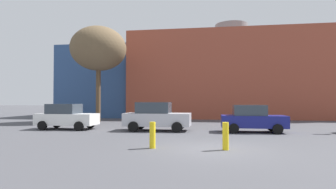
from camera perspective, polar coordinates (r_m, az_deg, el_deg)
ground_plane at (r=11.28m, az=8.91°, el=-10.98°), size 200.00×200.00×0.00m
building_backdrop at (r=35.54m, az=12.93°, el=2.98°), size 40.66×13.53×11.46m
parked_car_0 at (r=19.94m, az=-20.14°, el=-4.28°), size 3.93×1.93×1.70m
parked_car_1 at (r=17.81m, az=-2.36°, el=-4.53°), size 4.19×2.06×1.82m
parked_car_2 at (r=17.67m, az=16.92°, el=-4.77°), size 3.81×1.87×1.65m
bare_tree_0 at (r=26.65m, az=-14.09°, el=9.06°), size 5.09×5.09×8.77m
bollard_yellow_0 at (r=11.06m, az=11.75°, el=-8.37°), size 0.24×0.24×1.07m
bollard_yellow_1 at (r=11.24m, az=-3.20°, el=-8.32°), size 0.24×0.24×1.05m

